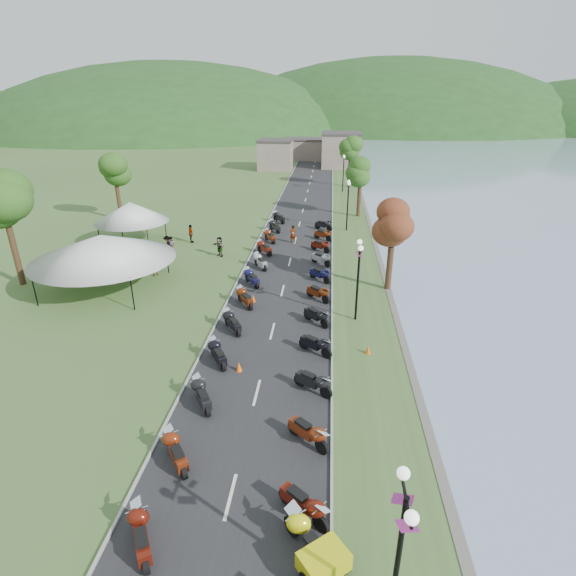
{
  "coord_description": "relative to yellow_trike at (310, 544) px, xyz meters",
  "views": [
    {
      "loc": [
        3.07,
        -7.31,
        13.05
      ],
      "look_at": [
        0.61,
        19.58,
        1.3
      ],
      "focal_mm": 28.0,
      "sensor_mm": 36.0,
      "label": 1
    }
  ],
  "objects": [
    {
      "name": "pedestrian_b",
      "position": [
        -13.48,
        27.31,
        -0.6
      ],
      "size": [
        0.8,
        0.49,
        1.56
      ],
      "primitive_type": "imported",
      "rotation": [
        0.0,
        0.0,
        3.24
      ],
      "color": "slate",
      "rests_on": "ground"
    },
    {
      "name": "far_building",
      "position": [
        -4.87,
        83.0,
        1.9
      ],
      "size": [
        18.0,
        16.0,
        5.0
      ],
      "primitive_type": "cube",
      "color": "gray",
      "rests_on": "ground"
    },
    {
      "name": "hills_backdrop",
      "position": [
        -2.87,
        198.0,
        -0.6
      ],
      "size": [
        360.0,
        120.0,
        76.0
      ],
      "primitive_type": null,
      "color": "#285621",
      "rests_on": "ground"
    },
    {
      "name": "tree_lakeside",
      "position": [
        4.68,
        21.09,
        3.01
      ],
      "size": [
        2.6,
        2.6,
        7.21
      ],
      "primitive_type": null,
      "color": "#366920",
      "rests_on": "ground"
    },
    {
      "name": "traffic_cone_near",
      "position": [
        -4.05,
        9.71,
        -0.33
      ],
      "size": [
        0.34,
        0.34,
        0.53
      ],
      "primitive_type": "cone",
      "color": "#F2590C",
      "rests_on": "ground"
    },
    {
      "name": "pedestrian_c",
      "position": [
        -13.69,
        26.99,
        -0.6
      ],
      "size": [
        0.85,
        1.18,
        1.68
      ],
      "primitive_type": "imported",
      "rotation": [
        0.0,
        0.0,
        5.13
      ],
      "color": "slate",
      "rests_on": "ground"
    },
    {
      "name": "road",
      "position": [
        -2.87,
        38.0,
        -0.59
      ],
      "size": [
        7.0,
        120.0,
        0.02
      ],
      "primitive_type": "cube",
      "color": "#28282A",
      "rests_on": "ground"
    },
    {
      "name": "vendor_tent_side",
      "position": [
        -17.72,
        29.45,
        1.4
      ],
      "size": [
        4.44,
        4.44,
        4.0
      ],
      "primitive_type": null,
      "color": "silver",
      "rests_on": "ground"
    },
    {
      "name": "pedestrian_a",
      "position": [
        -13.02,
        22.07,
        -0.6
      ],
      "size": [
        0.75,
        0.8,
        1.77
      ],
      "primitive_type": "imported",
      "rotation": [
        0.0,
        0.0,
        1.0
      ],
      "color": "slate",
      "rests_on": "ground"
    },
    {
      "name": "moto_row_right",
      "position": [
        -0.32,
        16.96,
        -0.05
      ],
      "size": [
        2.6,
        40.32,
        1.1
      ],
      "primitive_type": null,
      "color": "#331411",
      "rests_on": "ground"
    },
    {
      "name": "yellow_trike",
      "position": [
        0.0,
        0.0,
        0.0
      ],
      "size": [
        2.88,
        3.05,
        1.19
      ],
      "primitive_type": null,
      "rotation": [
        0.0,
        0.0,
        2.23
      ],
      "color": "yellow",
      "rests_on": "ground"
    },
    {
      "name": "vendor_tent_main",
      "position": [
        -15.56,
        19.4,
        1.4
      ],
      "size": [
        6.68,
        6.68,
        4.0
      ],
      "primitive_type": null,
      "color": "silver",
      "rests_on": "ground"
    },
    {
      "name": "tree_park_left",
      "position": [
        -22.25,
        19.52,
        4.38
      ],
      "size": [
        3.58,
        3.58,
        9.95
      ],
      "primitive_type": null,
      "color": "#366920",
      "rests_on": "ground"
    },
    {
      "name": "moto_row_left",
      "position": [
        -5.2,
        17.32,
        -0.05
      ],
      "size": [
        2.6,
        44.44,
        1.1
      ],
      "primitive_type": null,
      "color": "#331411",
      "rests_on": "ground"
    },
    {
      "name": "streetlamp_near",
      "position": [
        2.17,
        -1.82,
        1.9
      ],
      "size": [
        1.4,
        1.4,
        5.0
      ],
      "primitive_type": null,
      "color": "black",
      "rests_on": "ground"
    }
  ]
}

